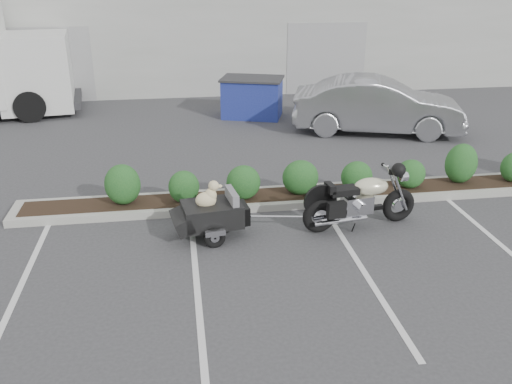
{
  "coord_description": "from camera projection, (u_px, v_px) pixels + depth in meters",
  "views": [
    {
      "loc": [
        -1.65,
        -8.0,
        4.62
      ],
      "look_at": [
        -0.3,
        1.0,
        0.75
      ],
      "focal_mm": 38.0,
      "sensor_mm": 36.0,
      "label": 1
    }
  ],
  "objects": [
    {
      "name": "ground",
      "position": [
        282.0,
        253.0,
        9.31
      ],
      "size": [
        90.0,
        90.0,
        0.0
      ],
      "primitive_type": "plane",
      "color": "#38383A",
      "rests_on": "ground"
    },
    {
      "name": "motorcycle",
      "position": [
        361.0,
        201.0,
        10.06
      ],
      "size": [
        2.3,
        0.88,
        1.32
      ],
      "rotation": [
        0.0,
        0.0,
        0.14
      ],
      "color": "black",
      "rests_on": "ground"
    },
    {
      "name": "sedan",
      "position": [
        378.0,
        106.0,
        15.67
      ],
      "size": [
        5.1,
        3.01,
        1.59
      ],
      "primitive_type": "imported",
      "rotation": [
        0.0,
        0.0,
        1.28
      ],
      "color": "#9F9FA6",
      "rests_on": "ground"
    },
    {
      "name": "pet_trailer",
      "position": [
        211.0,
        213.0,
        9.72
      ],
      "size": [
        1.85,
        1.05,
        1.09
      ],
      "rotation": [
        0.0,
        0.0,
        0.14
      ],
      "color": "black",
      "rests_on": "ground"
    },
    {
      "name": "building",
      "position": [
        210.0,
        26.0,
        24.01
      ],
      "size": [
        26.0,
        10.0,
        4.0
      ],
      "primitive_type": "cube",
      "color": "#9EA099",
      "rests_on": "ground"
    },
    {
      "name": "dumpster",
      "position": [
        252.0,
        97.0,
        17.35
      ],
      "size": [
        2.23,
        1.84,
        1.26
      ],
      "rotation": [
        0.0,
        0.0,
        -0.31
      ],
      "color": "navy",
      "rests_on": "ground"
    },
    {
      "name": "planter_kerb",
      "position": [
        309.0,
        196.0,
        11.42
      ],
      "size": [
        12.0,
        1.0,
        0.15
      ],
      "primitive_type": "cube",
      "color": "#9E9E93",
      "rests_on": "ground"
    }
  ]
}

